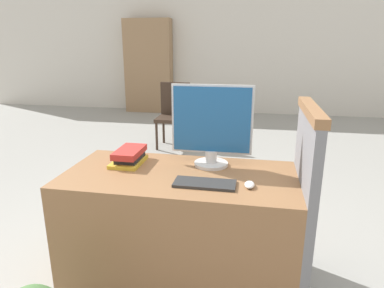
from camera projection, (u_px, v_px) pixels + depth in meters
The scene contains 9 objects.
wall_back at pixel (238, 47), 7.26m from camera, with size 12.00×0.06×2.80m.
desk at pixel (180, 227), 2.20m from camera, with size 1.42×0.71×0.74m.
carrel_divider at pixel (302, 205), 1.99m from camera, with size 0.07×0.68×1.18m.
monitor at pixel (212, 126), 2.17m from camera, with size 0.52×0.22×0.53m.
keyboard at pixel (205, 183), 1.93m from camera, with size 0.35×0.15×0.02m.
mouse at pixel (250, 185), 1.90m from camera, with size 0.06×0.09×0.03m.
book_stack at pixel (129, 156), 2.27m from camera, with size 0.19×0.29×0.10m.
far_chair at pixel (174, 112), 5.07m from camera, with size 0.44×0.44×0.94m.
bookshelf_far at pixel (149, 66), 7.49m from camera, with size 1.02×0.32×1.99m.
Camera 1 is at (0.44, -1.56, 1.51)m, focal length 32.00 mm.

